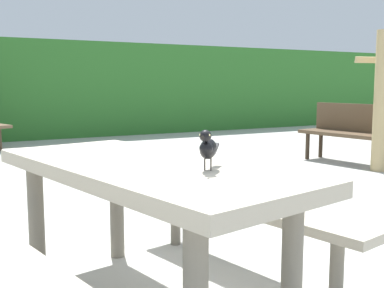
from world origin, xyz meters
TOP-DOWN VIEW (x-y plane):
  - picnic_table_foreground at (-0.26, 0.09)m, footprint 2.00×2.02m
  - bird_grackle at (-0.10, -0.26)m, footprint 0.21×0.23m
  - stalk_post_right_side at (3.88, 2.15)m, footprint 0.45×0.66m
  - park_bench_side at (4.02, 2.80)m, footprint 0.64×1.45m

SIDE VIEW (x-z plane):
  - park_bench_side at x=4.02m, z-range 0.07..0.91m
  - picnic_table_foreground at x=-0.26m, z-range 0.19..0.93m
  - bird_grackle at x=-0.10m, z-range 0.75..0.94m
  - stalk_post_right_side at x=3.88m, z-range 0.01..1.81m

